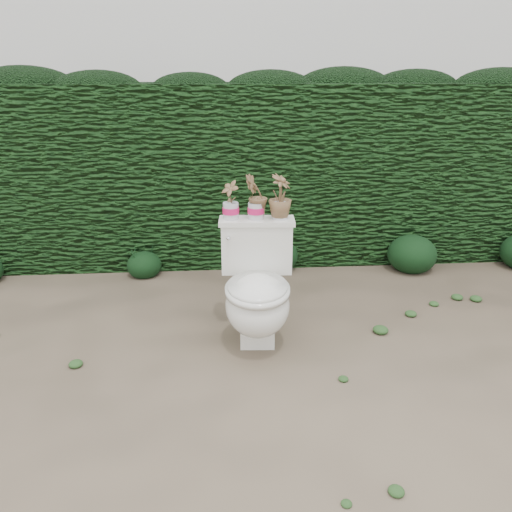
{
  "coord_description": "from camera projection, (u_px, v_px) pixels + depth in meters",
  "views": [
    {
      "loc": [
        -0.44,
        -3.12,
        1.69
      ],
      "look_at": [
        -0.21,
        -0.05,
        0.55
      ],
      "focal_mm": 35.0,
      "sensor_mm": 36.0,
      "label": 1
    }
  ],
  "objects": [
    {
      "name": "potted_plant_left",
      "position": [
        231.0,
        201.0,
        3.26
      ],
      "size": [
        0.15,
        0.15,
        0.24
      ],
      "primitive_type": "imported",
      "rotation": [
        0.0,
        0.0,
        5.45
      ],
      "color": "#23661F",
      "rests_on": "toilet"
    },
    {
      "name": "house_wall",
      "position": [
        277.0,
        53.0,
        8.5
      ],
      "size": [
        8.0,
        3.5,
        4.0
      ],
      "primitive_type": "cube",
      "color": "silver",
      "rests_on": "ground"
    },
    {
      "name": "liriope_clump_2",
      "position": [
        277.0,
        252.0,
        4.52
      ],
      "size": [
        0.38,
        0.38,
        0.31
      ],
      "primitive_type": "ellipsoid",
      "color": "black",
      "rests_on": "ground"
    },
    {
      "name": "potted_plant_right",
      "position": [
        280.0,
        198.0,
        3.25
      ],
      "size": [
        0.21,
        0.21,
        0.28
      ],
      "primitive_type": "imported",
      "rotation": [
        0.0,
        0.0,
        1.02
      ],
      "color": "#23661F",
      "rests_on": "toilet"
    },
    {
      "name": "liriope_clump_1",
      "position": [
        144.0,
        262.0,
        4.38
      ],
      "size": [
        0.3,
        0.3,
        0.24
      ],
      "primitive_type": "ellipsoid",
      "color": "black",
      "rests_on": "ground"
    },
    {
      "name": "liriope_clump_3",
      "position": [
        412.0,
        251.0,
        4.49
      ],
      "size": [
        0.44,
        0.44,
        0.35
      ],
      "primitive_type": "ellipsoid",
      "color": "black",
      "rests_on": "ground"
    },
    {
      "name": "ground",
      "position": [
        285.0,
        326.0,
        3.53
      ],
      "size": [
        60.0,
        60.0,
        0.0
      ],
      "primitive_type": "plane",
      "color": "#72634F",
      "rests_on": "ground"
    },
    {
      "name": "toilet",
      "position": [
        257.0,
        292.0,
        3.22
      ],
      "size": [
        0.51,
        0.7,
        0.78
      ],
      "rotation": [
        0.0,
        0.0,
        -0.06
      ],
      "color": "silver",
      "rests_on": "ground"
    },
    {
      "name": "hedge",
      "position": [
        265.0,
        171.0,
        4.75
      ],
      "size": [
        8.0,
        1.0,
        1.6
      ],
      "primitive_type": "cube",
      "color": "#1B4416",
      "rests_on": "ground"
    },
    {
      "name": "potted_plant_center",
      "position": [
        256.0,
        198.0,
        3.25
      ],
      "size": [
        0.2,
        0.19,
        0.28
      ],
      "primitive_type": "imported",
      "rotation": [
        0.0,
        0.0,
        3.66
      ],
      "color": "#23661F",
      "rests_on": "toilet"
    }
  ]
}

